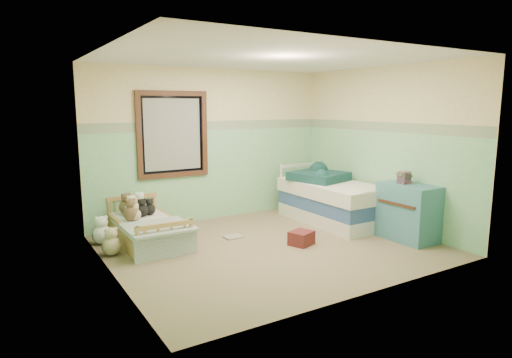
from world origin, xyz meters
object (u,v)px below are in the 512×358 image
plush_floor_cream (102,235)px  floor_book (233,237)px  dresser (408,212)px  plush_floor_tan (112,246)px  red_pillow (301,238)px  toddler_bed_frame (148,235)px  twin_bed_frame (332,216)px

plush_floor_cream → floor_book: plush_floor_cream is taller
dresser → plush_floor_cream: bearing=151.5°
dresser → plush_floor_tan: bearing=158.3°
red_pillow → floor_book: bearing=130.0°
red_pillow → dresser: bearing=-22.2°
toddler_bed_frame → floor_book: (1.13, -0.44, -0.09)m
toddler_bed_frame → plush_floor_cream: bearing=156.2°
plush_floor_tan → red_pillow: (2.35, -0.92, -0.03)m
plush_floor_cream → plush_floor_tan: size_ratio=1.09×
plush_floor_cream → red_pillow: size_ratio=0.88×
dresser → twin_bed_frame: bearing=102.7°
red_pillow → plush_floor_cream: bearing=148.0°
floor_book → toddler_bed_frame: bearing=156.7°
twin_bed_frame → red_pillow: size_ratio=5.94×
plush_floor_tan → twin_bed_frame: bearing=-3.5°
plush_floor_tan → floor_book: plush_floor_tan is taller
dresser → floor_book: (-2.09, 1.36, -0.39)m
plush_floor_cream → plush_floor_tan: plush_floor_cream is taller
twin_bed_frame → floor_book: bearing=177.7°
toddler_bed_frame → twin_bed_frame: twin_bed_frame is taller
dresser → floor_book: dresser is taller
plush_floor_cream → floor_book: (1.69, -0.69, -0.12)m
plush_floor_tan → dresser: 4.09m
red_pillow → twin_bed_frame: bearing=31.2°
plush_floor_cream → red_pillow: 2.77m
plush_floor_tan → toddler_bed_frame: bearing=27.8°
plush_floor_cream → dresser: (3.79, -2.05, 0.27)m
toddler_bed_frame → plush_floor_tan: 0.64m
twin_bed_frame → dresser: bearing=-77.3°
plush_floor_tan → dresser: size_ratio=0.31×
plush_floor_cream → plush_floor_tan: bearing=-90.0°
plush_floor_cream → dresser: size_ratio=0.33×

